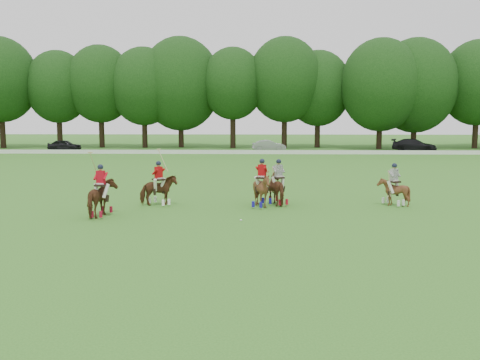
{
  "coord_description": "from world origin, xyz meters",
  "views": [
    {
      "loc": [
        2.8,
        -21.32,
        4.66
      ],
      "look_at": [
        2.09,
        4.2,
        1.4
      ],
      "focal_mm": 40.0,
      "sensor_mm": 36.0,
      "label": 1
    }
  ],
  "objects_px": {
    "polo_red_c": "(262,190)",
    "polo_ball": "(241,220)",
    "car_mid": "(269,146)",
    "car_left": "(65,145)",
    "car_right": "(414,145)",
    "polo_stripe_b": "(394,191)",
    "polo_stripe_a": "(278,188)",
    "polo_red_b": "(159,190)",
    "polo_red_a": "(101,198)"
  },
  "relations": [
    {
      "from": "car_right",
      "to": "car_left",
      "type": "bearing_deg",
      "value": 112.29
    },
    {
      "from": "car_left",
      "to": "car_right",
      "type": "height_order",
      "value": "car_right"
    },
    {
      "from": "car_right",
      "to": "polo_stripe_b",
      "type": "bearing_deg",
      "value": -175.52
    },
    {
      "from": "car_mid",
      "to": "polo_ball",
      "type": "height_order",
      "value": "car_mid"
    },
    {
      "from": "polo_ball",
      "to": "car_mid",
      "type": "bearing_deg",
      "value": 86.87
    },
    {
      "from": "car_right",
      "to": "polo_ball",
      "type": "distance_m",
      "value": 45.67
    },
    {
      "from": "polo_red_b",
      "to": "polo_ball",
      "type": "bearing_deg",
      "value": -42.03
    },
    {
      "from": "polo_red_a",
      "to": "polo_stripe_a",
      "type": "relative_size",
      "value": 1.25
    },
    {
      "from": "car_right",
      "to": "polo_stripe_a",
      "type": "distance_m",
      "value": 41.12
    },
    {
      "from": "polo_stripe_a",
      "to": "polo_stripe_b",
      "type": "distance_m",
      "value": 5.73
    },
    {
      "from": "polo_ball",
      "to": "car_right",
      "type": "bearing_deg",
      "value": 64.73
    },
    {
      "from": "polo_red_c",
      "to": "polo_red_a",
      "type": "bearing_deg",
      "value": -160.01
    },
    {
      "from": "car_left",
      "to": "polo_stripe_b",
      "type": "height_order",
      "value": "polo_stripe_b"
    },
    {
      "from": "car_mid",
      "to": "polo_ball",
      "type": "xyz_separation_m",
      "value": [
        -2.26,
        -41.3,
        -0.61
      ]
    },
    {
      "from": "polo_red_a",
      "to": "polo_ball",
      "type": "xyz_separation_m",
      "value": [
        6.26,
        -0.85,
        -0.81
      ]
    },
    {
      "from": "car_left",
      "to": "polo_stripe_b",
      "type": "xyz_separation_m",
      "value": [
        29.89,
        -37.29,
        0.08
      ]
    },
    {
      "from": "car_left",
      "to": "polo_red_a",
      "type": "xyz_separation_m",
      "value": [
        16.12,
        -40.45,
        0.19
      ]
    },
    {
      "from": "car_left",
      "to": "polo_red_a",
      "type": "bearing_deg",
      "value": -153.99
    },
    {
      "from": "polo_red_c",
      "to": "car_left",
      "type": "bearing_deg",
      "value": 121.66
    },
    {
      "from": "car_left",
      "to": "polo_red_c",
      "type": "bearing_deg",
      "value": -144.06
    },
    {
      "from": "car_right",
      "to": "polo_red_c",
      "type": "bearing_deg",
      "value": 176.17
    },
    {
      "from": "car_left",
      "to": "polo_red_b",
      "type": "height_order",
      "value": "polo_red_b"
    },
    {
      "from": "car_left",
      "to": "polo_stripe_a",
      "type": "height_order",
      "value": "polo_stripe_a"
    },
    {
      "from": "polo_stripe_a",
      "to": "polo_red_b",
      "type": "bearing_deg",
      "value": -176.2
    },
    {
      "from": "polo_red_b",
      "to": "polo_stripe_b",
      "type": "height_order",
      "value": "polo_red_b"
    },
    {
      "from": "polo_red_c",
      "to": "polo_ball",
      "type": "height_order",
      "value": "polo_red_c"
    },
    {
      "from": "polo_red_a",
      "to": "polo_red_c",
      "type": "relative_size",
      "value": 1.21
    },
    {
      "from": "polo_ball",
      "to": "polo_red_b",
      "type": "bearing_deg",
      "value": 137.97
    },
    {
      "from": "car_mid",
      "to": "polo_stripe_a",
      "type": "xyz_separation_m",
      "value": [
        -0.47,
        -37.11,
        0.18
      ]
    },
    {
      "from": "polo_stripe_b",
      "to": "car_right",
      "type": "bearing_deg",
      "value": 72.18
    },
    {
      "from": "polo_red_b",
      "to": "polo_stripe_a",
      "type": "xyz_separation_m",
      "value": [
        5.99,
        0.4,
        0.04
      ]
    },
    {
      "from": "polo_stripe_a",
      "to": "polo_stripe_b",
      "type": "height_order",
      "value": "polo_stripe_a"
    },
    {
      "from": "car_mid",
      "to": "car_right",
      "type": "xyz_separation_m",
      "value": [
        17.24,
        0.0,
        0.09
      ]
    },
    {
      "from": "car_mid",
      "to": "polo_ball",
      "type": "bearing_deg",
      "value": 171.82
    },
    {
      "from": "polo_red_a",
      "to": "polo_red_c",
      "type": "xyz_separation_m",
      "value": [
        7.21,
        2.62,
        0.01
      ]
    },
    {
      "from": "polo_stripe_a",
      "to": "polo_red_c",
      "type": "bearing_deg",
      "value": -139.61
    },
    {
      "from": "car_mid",
      "to": "polo_stripe_b",
      "type": "xyz_separation_m",
      "value": [
        5.25,
        -37.29,
        0.09
      ]
    },
    {
      "from": "car_mid",
      "to": "polo_ball",
      "type": "relative_size",
      "value": 44.22
    },
    {
      "from": "polo_red_b",
      "to": "car_right",
      "type": "bearing_deg",
      "value": 57.71
    },
    {
      "from": "polo_ball",
      "to": "car_left",
      "type": "bearing_deg",
      "value": 118.45
    },
    {
      "from": "car_mid",
      "to": "polo_red_c",
      "type": "height_order",
      "value": "polo_red_c"
    },
    {
      "from": "polo_red_b",
      "to": "polo_stripe_b",
      "type": "xyz_separation_m",
      "value": [
        11.72,
        0.22,
        -0.04
      ]
    },
    {
      "from": "polo_stripe_b",
      "to": "polo_ball",
      "type": "distance_m",
      "value": 8.54
    },
    {
      "from": "polo_red_a",
      "to": "polo_red_b",
      "type": "bearing_deg",
      "value": 55.03
    },
    {
      "from": "car_right",
      "to": "polo_stripe_b",
      "type": "height_order",
      "value": "polo_stripe_b"
    },
    {
      "from": "polo_red_c",
      "to": "polo_ball",
      "type": "bearing_deg",
      "value": -105.17
    },
    {
      "from": "polo_stripe_b",
      "to": "polo_ball",
      "type": "height_order",
      "value": "polo_stripe_b"
    },
    {
      "from": "polo_red_b",
      "to": "polo_stripe_a",
      "type": "distance_m",
      "value": 6.01
    },
    {
      "from": "polo_red_a",
      "to": "polo_stripe_b",
      "type": "distance_m",
      "value": 14.13
    },
    {
      "from": "car_mid",
      "to": "polo_stripe_a",
      "type": "bearing_deg",
      "value": 174.22
    }
  ]
}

